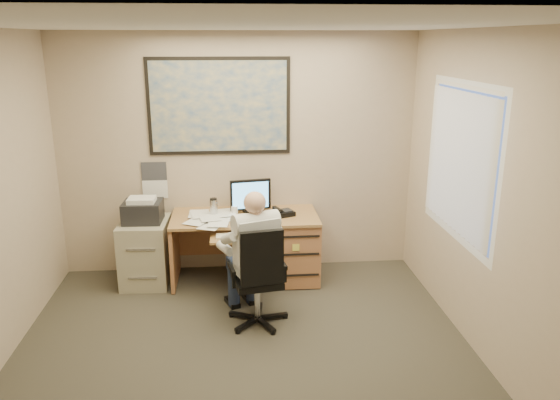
{
  "coord_description": "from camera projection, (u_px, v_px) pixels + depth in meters",
  "views": [
    {
      "loc": [
        -0.06,
        -3.81,
        2.61
      ],
      "look_at": [
        0.39,
        1.3,
        1.09
      ],
      "focal_mm": 35.0,
      "sensor_mm": 36.0,
      "label": 1
    }
  ],
  "objects": [
    {
      "name": "room_shell",
      "position": [
        242.0,
        217.0,
        4.0
      ],
      "size": [
        4.0,
        4.5,
        2.7
      ],
      "color": "#363229",
      "rests_on": "ground"
    },
    {
      "name": "desk",
      "position": [
        274.0,
        240.0,
        6.11
      ],
      "size": [
        1.6,
        0.97,
        1.11
      ],
      "color": "#A77A47",
      "rests_on": "ground"
    },
    {
      "name": "world_map",
      "position": [
        219.0,
        106.0,
        5.96
      ],
      "size": [
        1.56,
        0.03,
        1.06
      ],
      "primitive_type": "cube",
      "color": "#1E4C93",
      "rests_on": "room_shell"
    },
    {
      "name": "wall_calendar",
      "position": [
        155.0,
        180.0,
        6.14
      ],
      "size": [
        0.28,
        0.01,
        0.42
      ],
      "primitive_type": "cube",
      "color": "white",
      "rests_on": "room_shell"
    },
    {
      "name": "window_blinds",
      "position": [
        460.0,
        162.0,
        4.88
      ],
      "size": [
        0.06,
        1.4,
        1.3
      ],
      "primitive_type": null,
      "color": "silver",
      "rests_on": "room_shell"
    },
    {
      "name": "filing_cabinet",
      "position": [
        146.0,
        246.0,
        5.99
      ],
      "size": [
        0.53,
        0.63,
        0.98
      ],
      "rotation": [
        0.0,
        0.0,
        -0.04
      ],
      "color": "#A7A086",
      "rests_on": "ground"
    },
    {
      "name": "office_chair",
      "position": [
        257.0,
        296.0,
        5.11
      ],
      "size": [
        0.69,
        0.69,
        1.0
      ],
      "rotation": [
        0.0,
        0.0,
        0.18
      ],
      "color": "black",
      "rests_on": "ground"
    },
    {
      "name": "person",
      "position": [
        257.0,
        258.0,
        5.09
      ],
      "size": [
        0.78,
        0.92,
        1.29
      ],
      "primitive_type": null,
      "rotation": [
        0.0,
        0.0,
        0.35
      ],
      "color": "silver",
      "rests_on": "office_chair"
    }
  ]
}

